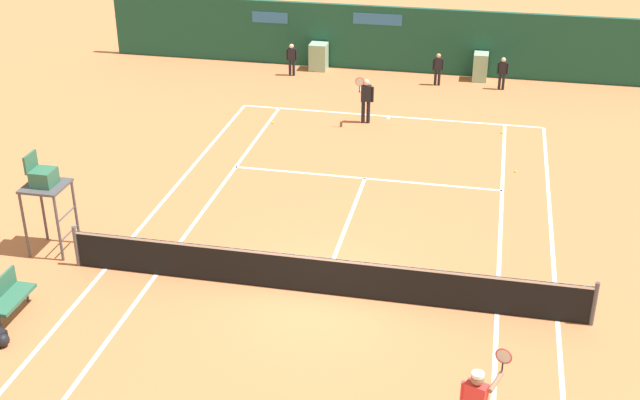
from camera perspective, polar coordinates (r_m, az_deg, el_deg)
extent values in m
plane|color=#C67042|center=(19.44, 0.01, -6.34)|extent=(80.00, 80.00, 0.00)
cube|color=white|center=(29.81, 4.71, 5.68)|extent=(10.60, 0.10, 0.01)
cube|color=white|center=(21.02, -14.31, -4.51)|extent=(0.10, 23.40, 0.01)
cube|color=white|center=(20.52, -11.02, -4.96)|extent=(0.10, 23.40, 0.01)
cube|color=white|center=(19.15, 11.91, -7.54)|extent=(0.10, 23.40, 0.01)
cube|color=white|center=(19.23, 15.80, -7.87)|extent=(0.10, 23.40, 0.01)
cube|color=white|center=(24.97, 3.07, 1.47)|extent=(8.00, 0.10, 0.01)
cube|color=white|center=(22.14, 1.73, -1.94)|extent=(0.10, 6.40, 0.01)
cube|color=white|center=(29.67, 4.67, 5.58)|extent=(0.10, 0.24, 0.01)
cylinder|color=#4C4C51|center=(21.06, -16.19, -3.02)|extent=(0.10, 0.10, 1.07)
cylinder|color=#4C4C51|center=(19.03, 18.10, -6.70)|extent=(0.10, 0.10, 1.07)
cube|color=black|center=(19.18, 0.01, -5.14)|extent=(12.00, 0.03, 0.95)
cube|color=white|center=(18.96, 0.01, -4.00)|extent=(12.00, 0.04, 0.06)
cube|color=#194C38|center=(34.42, 6.01, 10.74)|extent=(25.00, 0.24, 2.60)
cube|color=#2D6BA8|center=(35.15, -3.42, 12.24)|extent=(1.49, 0.02, 0.44)
cube|color=#2D6BA8|center=(34.23, 3.92, 12.13)|extent=(1.97, 0.02, 0.44)
cube|color=#8CB793|center=(34.64, -0.10, 9.69)|extent=(0.69, 0.70, 1.09)
cube|color=#8CB793|center=(33.94, 10.82, 8.86)|extent=(0.56, 0.70, 1.09)
cylinder|color=#47474C|center=(21.93, -16.22, -0.81)|extent=(0.07, 0.07, 1.74)
cylinder|color=#47474C|center=(21.24, -17.30, -1.90)|extent=(0.07, 0.07, 1.74)
cylinder|color=#47474C|center=(22.35, -18.27, -0.59)|extent=(0.07, 0.07, 1.74)
cylinder|color=#47474C|center=(21.67, -19.39, -1.64)|extent=(0.07, 0.07, 1.74)
cylinder|color=#47474C|center=(21.74, -16.64, -2.16)|extent=(0.04, 0.81, 0.04)
cylinder|color=#47474C|center=(21.51, -16.81, -0.94)|extent=(0.04, 0.81, 0.04)
cube|color=#47474C|center=(21.41, -18.13, 0.91)|extent=(1.00, 1.00, 0.06)
cube|color=#2D664C|center=(21.32, -18.21, 1.46)|extent=(0.52, 0.56, 0.40)
cube|color=#2D664C|center=(21.32, -19.03, 2.44)|extent=(0.06, 0.56, 0.45)
cylinder|color=#38383D|center=(20.17, -19.25, -6.04)|extent=(0.06, 0.06, 0.38)
cylinder|color=#38383D|center=(19.39, -20.87, -7.74)|extent=(0.06, 0.06, 0.38)
cube|color=#2D664C|center=(19.66, -20.14, -6.31)|extent=(0.48, 1.28, 0.08)
sphere|color=black|center=(18.86, -20.72, -8.87)|extent=(0.29, 0.29, 0.28)
cylinder|color=black|center=(29.04, 3.29, 5.98)|extent=(0.13, 0.13, 0.79)
cylinder|color=black|center=(29.04, 2.94, 5.99)|extent=(0.13, 0.13, 0.79)
cube|color=black|center=(28.81, 3.15, 7.24)|extent=(0.38, 0.25, 0.55)
sphere|color=beige|center=(28.69, 3.17, 7.97)|extent=(0.22, 0.22, 0.22)
cylinder|color=black|center=(28.83, 3.59, 7.15)|extent=(0.08, 0.08, 0.53)
cylinder|color=beige|center=(28.49, 2.71, 7.51)|extent=(0.16, 0.54, 0.08)
cylinder|color=black|center=(28.20, 2.71, 7.54)|extent=(0.03, 0.03, 0.22)
torus|color=#DB3838|center=(28.12, 2.72, 8.02)|extent=(0.30, 0.07, 0.30)
cylinder|color=silver|center=(28.12, 2.72, 8.02)|extent=(0.26, 0.04, 0.26)
cube|color=red|center=(14.93, 10.50, -13.05)|extent=(0.43, 0.32, 0.59)
sphere|color=#8C664C|center=(14.68, 10.63, -11.82)|extent=(0.23, 0.23, 0.23)
cylinder|color=white|center=(14.62, 10.66, -11.55)|extent=(0.22, 0.22, 0.06)
cylinder|color=red|center=(15.02, 9.64, -12.92)|extent=(0.09, 0.09, 0.57)
cylinder|color=#8C664C|center=(14.94, 11.83, -11.98)|extent=(0.27, 0.56, 0.09)
cylinder|color=black|center=(15.09, 12.25, -11.06)|extent=(0.03, 0.03, 0.22)
torus|color=#DB3838|center=(14.94, 12.35, -10.30)|extent=(0.30, 0.12, 0.30)
cylinder|color=silver|center=(14.94, 12.35, -10.30)|extent=(0.25, 0.09, 0.26)
cylinder|color=black|center=(33.14, 8.08, 8.24)|extent=(0.10, 0.10, 0.64)
cylinder|color=black|center=(33.13, 7.83, 8.25)|extent=(0.10, 0.10, 0.64)
cube|color=black|center=(32.97, 8.01, 9.14)|extent=(0.31, 0.20, 0.45)
sphere|color=tan|center=(32.88, 8.05, 9.66)|extent=(0.18, 0.18, 0.18)
cylinder|color=black|center=(32.99, 8.32, 9.07)|extent=(0.07, 0.07, 0.43)
cylinder|color=black|center=(32.97, 7.70, 9.10)|extent=(0.07, 0.07, 0.43)
cylinder|color=black|center=(33.98, -1.80, 8.96)|extent=(0.11, 0.11, 0.66)
cylinder|color=black|center=(33.99, -2.05, 8.96)|extent=(0.11, 0.11, 0.66)
cube|color=black|center=(33.82, -1.94, 9.86)|extent=(0.32, 0.21, 0.46)
sphere|color=beige|center=(33.73, -1.95, 10.38)|extent=(0.18, 0.18, 0.18)
cylinder|color=black|center=(33.82, -1.62, 9.81)|extent=(0.07, 0.07, 0.44)
cylinder|color=black|center=(33.84, -2.25, 9.81)|extent=(0.07, 0.07, 0.44)
cylinder|color=black|center=(33.07, 12.32, 7.85)|extent=(0.10, 0.10, 0.64)
cylinder|color=black|center=(33.07, 12.07, 7.87)|extent=(0.10, 0.10, 0.64)
cube|color=black|center=(32.91, 12.29, 8.75)|extent=(0.29, 0.16, 0.45)
sphere|color=beige|center=(32.82, 12.34, 9.27)|extent=(0.18, 0.18, 0.18)
cylinder|color=black|center=(32.92, 12.59, 8.67)|extent=(0.07, 0.07, 0.43)
cylinder|color=black|center=(32.92, 11.97, 8.73)|extent=(0.07, 0.07, 0.43)
sphere|color=#CCE033|center=(29.12, -3.22, 5.28)|extent=(0.07, 0.07, 0.07)
sphere|color=#CCE033|center=(28.87, 12.23, 4.51)|extent=(0.07, 0.07, 0.07)
sphere|color=#CCE033|center=(26.00, 13.12, 1.91)|extent=(0.07, 0.07, 0.07)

